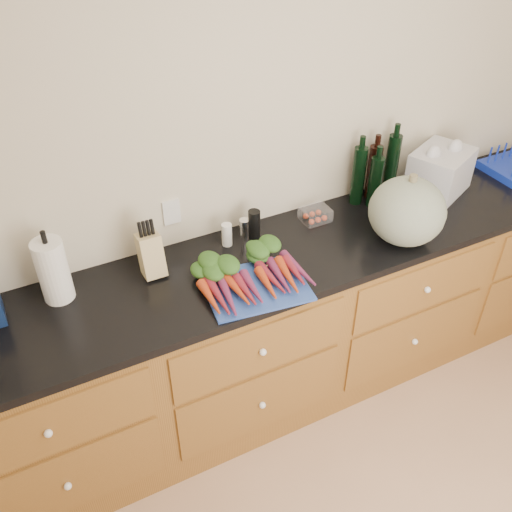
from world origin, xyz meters
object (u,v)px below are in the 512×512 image
cutting_board (256,287)px  carrots (251,275)px  squash (407,211)px  tomato_box (315,214)px  knife_block (151,255)px  paper_towel (53,271)px

cutting_board → carrots: size_ratio=0.93×
squash → tomato_box: 0.45m
carrots → squash: (0.78, -0.04, 0.12)m
cutting_board → squash: size_ratio=1.21×
squash → tomato_box: (-0.28, 0.33, -0.13)m
cutting_board → tomato_box: tomato_box is taller
knife_block → tomato_box: knife_block is taller
squash → cutting_board: bearing=-180.0°
tomato_box → squash: bearing=-49.4°
cutting_board → knife_block: 0.48m
squash → paper_towel: (-1.54, 0.32, -0.02)m
cutting_board → knife_block: bearing=140.0°
carrots → cutting_board: bearing=-90.0°
paper_towel → tomato_box: size_ratio=2.03×
cutting_board → squash: (0.78, 0.00, 0.15)m
squash → paper_towel: 1.57m
carrots → squash: 0.79m
carrots → paper_towel: bearing=160.0°
squash → knife_block: size_ratio=1.84×
knife_block → squash: bearing=-14.7°
cutting_board → paper_towel: (-0.76, 0.32, 0.14)m
squash → tomato_box: size_ratio=2.55×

